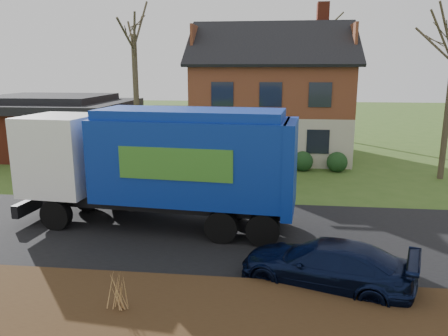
# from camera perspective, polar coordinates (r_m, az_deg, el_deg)

# --- Properties ---
(ground) EXTENTS (120.00, 120.00, 0.00)m
(ground) POSITION_cam_1_polar(r_m,az_deg,el_deg) (14.67, -2.64, -8.57)
(ground) COLOR #35531B
(ground) RESTS_ON ground
(road) EXTENTS (80.00, 7.00, 0.02)m
(road) POSITION_cam_1_polar(r_m,az_deg,el_deg) (14.67, -2.64, -8.54)
(road) COLOR black
(road) RESTS_ON ground
(mulch_verge) EXTENTS (80.00, 3.50, 0.30)m
(mulch_verge) POSITION_cam_1_polar(r_m,az_deg,el_deg) (9.95, -7.80, -18.86)
(mulch_verge) COLOR #321F10
(mulch_verge) RESTS_ON ground
(main_house) EXTENTS (12.95, 8.95, 9.26)m
(main_house) POSITION_cam_1_polar(r_m,az_deg,el_deg) (27.42, 5.12, 10.05)
(main_house) COLOR #BEB399
(main_house) RESTS_ON ground
(ranch_house) EXTENTS (9.80, 8.20, 3.70)m
(ranch_house) POSITION_cam_1_polar(r_m,az_deg,el_deg) (30.26, -21.60, 5.26)
(ranch_house) COLOR maroon
(ranch_house) RESTS_ON ground
(garbage_truck) EXTENTS (9.69, 3.37, 4.07)m
(garbage_truck) POSITION_cam_1_polar(r_m,az_deg,el_deg) (14.85, -8.06, 1.04)
(garbage_truck) COLOR black
(garbage_truck) RESTS_ON ground
(silver_sedan) EXTENTS (5.20, 3.58, 1.62)m
(silver_sedan) POSITION_cam_1_polar(r_m,az_deg,el_deg) (17.91, -7.46, -1.95)
(silver_sedan) COLOR #989A9F
(silver_sedan) RESTS_ON ground
(navy_wagon) EXTENTS (4.58, 2.99, 1.23)m
(navy_wagon) POSITION_cam_1_polar(r_m,az_deg,el_deg) (11.33, 13.09, -12.27)
(navy_wagon) COLOR black
(navy_wagon) RESTS_ON ground
(tree_front_west) EXTENTS (3.31, 3.31, 9.85)m
(tree_front_west) POSITION_cam_1_polar(r_m,az_deg,el_deg) (24.05, -11.87, 19.20)
(tree_front_west) COLOR #463C2A
(tree_front_west) RESTS_ON ground
(tree_back) EXTENTS (3.33, 3.33, 10.53)m
(tree_back) POSITION_cam_1_polar(r_m,az_deg,el_deg) (36.63, 11.71, 17.99)
(tree_back) COLOR #3F3626
(tree_back) RESTS_ON ground
(grass_clump_mid) EXTENTS (0.30, 0.25, 0.85)m
(grass_clump_mid) POSITION_cam_1_polar(r_m,az_deg,el_deg) (9.95, -13.80, -15.32)
(grass_clump_mid) COLOR tan
(grass_clump_mid) RESTS_ON mulch_verge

